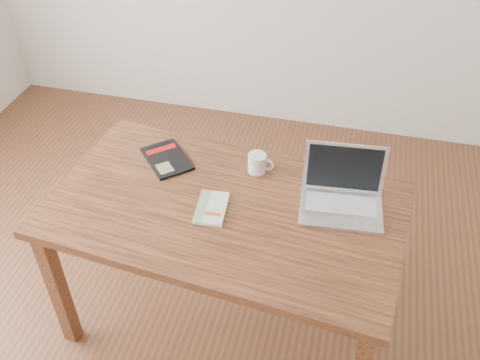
% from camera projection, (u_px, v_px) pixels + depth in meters
% --- Properties ---
extents(room, '(4.04, 4.04, 2.70)m').
position_uv_depth(room, '(134.00, 93.00, 1.68)').
color(room, '#57321E').
rests_on(room, ground).
extents(desk, '(1.51, 0.96, 0.75)m').
position_uv_depth(desk, '(225.00, 222.00, 2.23)').
color(desk, '#532D19').
rests_on(desk, ground).
extents(white_guidebook, '(0.13, 0.20, 0.02)m').
position_uv_depth(white_guidebook, '(211.00, 208.00, 2.15)').
color(white_guidebook, silver).
rests_on(white_guidebook, desk).
extents(black_guidebook, '(0.29, 0.30, 0.01)m').
position_uv_depth(black_guidebook, '(167.00, 159.00, 2.40)').
color(black_guidebook, black).
rests_on(black_guidebook, desk).
extents(laptop, '(0.35, 0.29, 0.23)m').
position_uv_depth(laptop, '(342.00, 194.00, 2.15)').
color(laptop, silver).
rests_on(laptop, desk).
extents(coffee_mug, '(0.12, 0.08, 0.09)m').
position_uv_depth(coffee_mug, '(258.00, 163.00, 2.32)').
color(coffee_mug, white).
rests_on(coffee_mug, desk).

